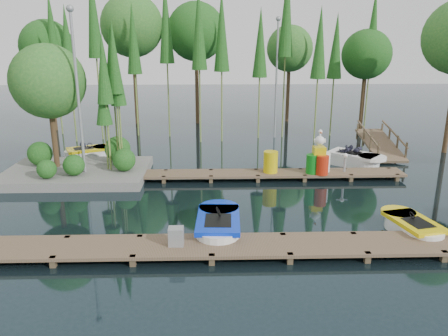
{
  "coord_description": "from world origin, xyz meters",
  "views": [
    {
      "loc": [
        0.02,
        -15.86,
        5.93
      ],
      "look_at": [
        0.5,
        0.5,
        1.1
      ],
      "focal_mm": 35.0,
      "sensor_mm": 36.0,
      "label": 1
    }
  ],
  "objects_px": {
    "boat_blue": "(218,227)",
    "utility_cabinet": "(176,236)",
    "drum_cluster": "(319,160)",
    "boat_yellow_far": "(88,153)",
    "yellow_barrel": "(271,162)",
    "island": "(66,105)"
  },
  "relations": [
    {
      "from": "boat_blue",
      "to": "utility_cabinet",
      "type": "distance_m",
      "value": 1.78
    },
    {
      "from": "utility_cabinet",
      "to": "drum_cluster",
      "type": "relative_size",
      "value": 0.27
    },
    {
      "from": "drum_cluster",
      "to": "utility_cabinet",
      "type": "bearing_deg",
      "value": -129.93
    },
    {
      "from": "boat_blue",
      "to": "yellow_barrel",
      "type": "distance_m",
      "value": 6.24
    },
    {
      "from": "boat_yellow_far",
      "to": "drum_cluster",
      "type": "bearing_deg",
      "value": -23.82
    },
    {
      "from": "boat_blue",
      "to": "drum_cluster",
      "type": "bearing_deg",
      "value": 53.43
    },
    {
      "from": "island",
      "to": "boat_yellow_far",
      "type": "distance_m",
      "value": 4.2
    },
    {
      "from": "island",
      "to": "drum_cluster",
      "type": "height_order",
      "value": "island"
    },
    {
      "from": "boat_blue",
      "to": "yellow_barrel",
      "type": "relative_size",
      "value": 3.16
    },
    {
      "from": "boat_yellow_far",
      "to": "drum_cluster",
      "type": "height_order",
      "value": "drum_cluster"
    },
    {
      "from": "island",
      "to": "boat_yellow_far",
      "type": "height_order",
      "value": "island"
    },
    {
      "from": "boat_blue",
      "to": "boat_yellow_far",
      "type": "height_order",
      "value": "boat_yellow_far"
    },
    {
      "from": "utility_cabinet",
      "to": "yellow_barrel",
      "type": "distance_m",
      "value": 7.88
    },
    {
      "from": "boat_yellow_far",
      "to": "utility_cabinet",
      "type": "height_order",
      "value": "boat_yellow_far"
    },
    {
      "from": "boat_blue",
      "to": "yellow_barrel",
      "type": "xyz_separation_m",
      "value": [
        2.4,
        5.74,
        0.49
      ]
    },
    {
      "from": "island",
      "to": "boat_yellow_far",
      "type": "xyz_separation_m",
      "value": [
        -0.09,
        3.03,
        -2.91
      ]
    },
    {
      "from": "boat_blue",
      "to": "boat_yellow_far",
      "type": "relative_size",
      "value": 1.06
    },
    {
      "from": "boat_yellow_far",
      "to": "utility_cabinet",
      "type": "bearing_deg",
      "value": -67.72
    },
    {
      "from": "island",
      "to": "boat_yellow_far",
      "type": "bearing_deg",
      "value": 91.75
    },
    {
      "from": "boat_blue",
      "to": "boat_yellow_far",
      "type": "xyz_separation_m",
      "value": [
        -6.6,
        9.55,
        -0.01
      ]
    },
    {
      "from": "island",
      "to": "drum_cluster",
      "type": "xyz_separation_m",
      "value": [
        11.02,
        -0.94,
        -2.32
      ]
    },
    {
      "from": "utility_cabinet",
      "to": "drum_cluster",
      "type": "xyz_separation_m",
      "value": [
        5.73,
        6.85,
        0.3
      ]
    }
  ]
}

